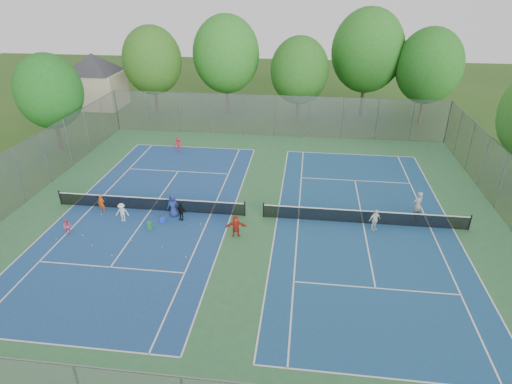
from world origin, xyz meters
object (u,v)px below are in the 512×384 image
Objects in this scene: net_left at (150,204)px; ball_hopper at (150,225)px; ball_crate at (163,220)px; instructor at (417,205)px; net_right at (364,217)px.

ball_hopper is at bearing -71.96° from net_left.
net_left is 1.96m from ball_crate.
instructor reaches higher than ball_crate.
net_right is (14.00, 0.00, 0.00)m from net_left.
ball_hopper is 17.00m from instructor.
ball_crate is 0.69× the size of ball_hopper.
ball_crate is at bearing -18.71° from instructor.
net_left is at bearing 180.00° from net_right.
ball_hopper is (-13.24, -2.32, -0.21)m from net_right.
net_left is at bearing -23.97° from instructor.
net_right is 26.54× the size of ball_hopper.
ball_crate is (-12.68, -1.42, -0.31)m from net_right.
ball_hopper reaches higher than ball_crate.
net_right reaches higher than ball_crate.
instructor is (16.65, 3.36, 0.73)m from ball_hopper.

